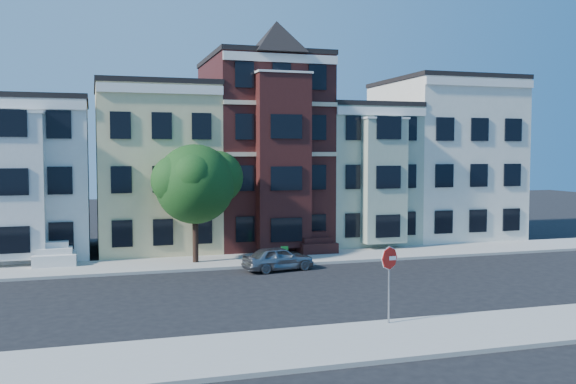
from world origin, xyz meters
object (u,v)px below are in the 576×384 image
object	(u,v)px
street_tree	(195,189)
newspaper_box	(285,255)
stop_sign	(389,280)
parked_car	(278,258)

from	to	relation	value
street_tree	newspaper_box	distance (m)	5.99
newspaper_box	stop_sign	world-z (taller)	stop_sign
street_tree	newspaper_box	bearing A→B (deg)	-19.84
parked_car	newspaper_box	bearing A→B (deg)	-39.65
street_tree	stop_sign	world-z (taller)	street_tree
stop_sign	street_tree	bearing A→B (deg)	105.98
street_tree	stop_sign	distance (m)	15.29
street_tree	stop_sign	size ratio (longest dim) A/B	2.59
street_tree	parked_car	distance (m)	5.95
newspaper_box	parked_car	bearing A→B (deg)	-104.28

